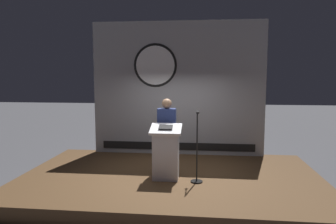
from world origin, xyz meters
TOP-DOWN VIEW (x-y plane):
  - ground_plane at (0.00, 0.00)m, footprint 40.00×40.00m
  - stage_platform at (0.00, 0.00)m, footprint 6.40×4.00m
  - banner_display at (-0.01, 1.85)m, footprint 4.59×0.12m
  - podium at (-0.07, -0.28)m, footprint 0.64×0.49m
  - speaker_person at (-0.11, 0.20)m, footprint 0.40×0.26m
  - microphone_stand at (0.57, -0.38)m, footprint 0.24×0.50m

SIDE VIEW (x-z plane):
  - ground_plane at x=0.00m, z-range 0.00..0.00m
  - stage_platform at x=0.00m, z-range 0.00..0.30m
  - microphone_stand at x=0.57m, z-range 0.08..1.50m
  - podium at x=-0.07m, z-range 0.28..1.42m
  - speaker_person at x=-0.11m, z-range 0.32..1.95m
  - banner_display at x=-0.01m, z-range 0.30..3.86m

